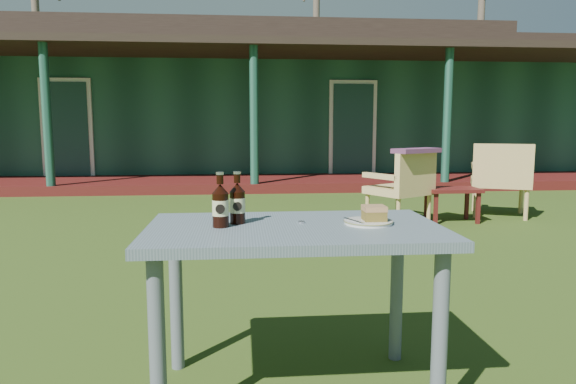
{
  "coord_description": "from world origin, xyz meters",
  "views": [
    {
      "loc": [
        -0.21,
        -3.64,
        1.13
      ],
      "look_at": [
        0.0,
        -1.3,
        0.82
      ],
      "focal_mm": 32.0,
      "sensor_mm": 36.0,
      "label": 1
    }
  ],
  "objects": [
    {
      "name": "cola_bottle_far",
      "position": [
        -0.3,
        -1.6,
        0.81
      ],
      "size": [
        0.07,
        0.07,
        0.22
      ],
      "color": "black",
      "rests_on": "cafe_table"
    },
    {
      "name": "pavilion",
      "position": [
        -0.0,
        9.39,
        1.61
      ],
      "size": [
        15.8,
        8.3,
        3.45
      ],
      "color": "#1C4938",
      "rests_on": "ground"
    },
    {
      "name": "tree_mid",
      "position": [
        3.0,
        18.5,
        4.75
      ],
      "size": [
        0.28,
        0.28,
        9.5
      ],
      "primitive_type": "cylinder",
      "color": "brown",
      "rests_on": "ground"
    },
    {
      "name": "cola_bottle_near",
      "position": [
        -0.23,
        -1.53,
        0.81
      ],
      "size": [
        0.06,
        0.07,
        0.22
      ],
      "color": "black",
      "rests_on": "cafe_table"
    },
    {
      "name": "tree_left",
      "position": [
        -8.0,
        17.5,
        5.25
      ],
      "size": [
        0.28,
        0.28,
        10.5
      ],
      "primitive_type": "cylinder",
      "color": "brown",
      "rests_on": "ground"
    },
    {
      "name": "fork",
      "position": [
        0.24,
        -1.59,
        0.74
      ],
      "size": [
        0.06,
        0.13,
        0.0
      ],
      "primitive_type": "cube",
      "rotation": [
        0.0,
        0.0,
        0.37
      ],
      "color": "silver",
      "rests_on": "plate"
    },
    {
      "name": "floral_throw",
      "position": [
        1.71,
        1.86,
        0.85
      ],
      "size": [
        0.63,
        0.49,
        0.05
      ],
      "primitive_type": "cube",
      "rotation": [
        0.0,
        0.0,
        3.68
      ],
      "color": "#663458",
      "rests_on": "armchair_left"
    },
    {
      "name": "side_table",
      "position": [
        2.23,
        2.07,
        0.34
      ],
      "size": [
        0.6,
        0.4,
        0.4
      ],
      "color": "#4B1412",
      "rests_on": "ground"
    },
    {
      "name": "plate",
      "position": [
        0.31,
        -1.58,
        0.73
      ],
      "size": [
        0.2,
        0.2,
        0.01
      ],
      "color": "silver",
      "rests_on": "cafe_table"
    },
    {
      "name": "tree_right",
      "position": [
        9.5,
        17.0,
        5.5
      ],
      "size": [
        0.28,
        0.28,
        11.0
      ],
      "primitive_type": "cylinder",
      "color": "brown",
      "rests_on": "ground"
    },
    {
      "name": "armchair_left",
      "position": [
        1.63,
        2.0,
        0.46
      ],
      "size": [
        0.81,
        0.8,
        0.82
      ],
      "color": "tan",
      "rests_on": "ground"
    },
    {
      "name": "cake_slice",
      "position": [
        0.33,
        -1.58,
        0.77
      ],
      "size": [
        0.09,
        0.09,
        0.06
      ],
      "color": "brown",
      "rests_on": "plate"
    },
    {
      "name": "ground",
      "position": [
        0.0,
        0.0,
        0.0
      ],
      "size": [
        80.0,
        80.0,
        0.0
      ],
      "primitive_type": "plane",
      "color": "#334916"
    },
    {
      "name": "bottle_cap",
      "position": [
        0.03,
        -1.54,
        0.72
      ],
      "size": [
        0.03,
        0.03,
        0.01
      ],
      "primitive_type": "cylinder",
      "color": "silver",
      "rests_on": "cafe_table"
    },
    {
      "name": "cafe_table",
      "position": [
        0.0,
        -1.6,
        0.62
      ],
      "size": [
        1.2,
        0.7,
        0.72
      ],
      "color": "slate",
      "rests_on": "ground"
    },
    {
      "name": "armchair_right",
      "position": [
        2.95,
        2.34,
        0.51
      ],
      "size": [
        0.86,
        0.84,
        0.9
      ],
      "color": "tan",
      "rests_on": "ground"
    }
  ]
}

